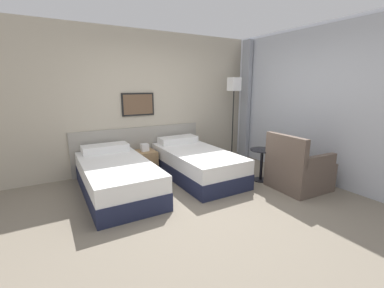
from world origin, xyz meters
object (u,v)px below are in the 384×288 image
(bed_near_window, at_px, (196,163))
(armchair, at_px, (298,171))
(nightstand, at_px, (145,161))
(side_table, at_px, (262,159))
(floor_lamp, at_px, (234,92))
(bed_near_door, at_px, (117,177))

(bed_near_window, distance_m, armchair, 1.75)
(nightstand, distance_m, side_table, 2.20)
(floor_lamp, relative_size, armchair, 1.99)
(nightstand, relative_size, armchair, 0.62)
(nightstand, height_order, floor_lamp, floor_lamp)
(floor_lamp, bearing_deg, nightstand, 174.39)
(bed_near_window, distance_m, side_table, 1.18)
(bed_near_window, bearing_deg, floor_lamp, 22.60)
(bed_near_door, relative_size, bed_near_window, 1.00)
(bed_near_door, bearing_deg, floor_lamp, 10.91)
(floor_lamp, bearing_deg, side_table, -105.28)
(bed_near_door, height_order, side_table, bed_near_door)
(side_table, bearing_deg, bed_near_window, 140.82)
(bed_near_door, relative_size, armchair, 2.15)
(nightstand, distance_m, floor_lamp, 2.38)
(floor_lamp, xyz_separation_m, side_table, (-0.35, -1.26, -1.13))
(nightstand, relative_size, floor_lamp, 0.31)
(floor_lamp, bearing_deg, bed_near_door, -169.09)
(bed_near_door, xyz_separation_m, armchair, (2.62, -1.31, 0.04))
(bed_near_door, distance_m, bed_near_window, 1.46)
(bed_near_window, distance_m, nightstand, 1.02)
(nightstand, distance_m, armchair, 2.77)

